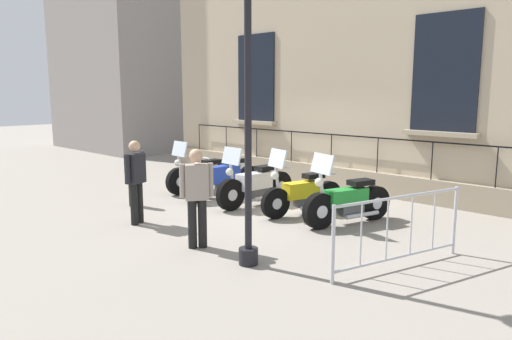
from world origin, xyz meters
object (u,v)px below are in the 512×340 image
motorcycle_green (347,202)px  lamppost (248,69)px  motorcycle_orange (202,175)px  motorcycle_blue (224,179)px  pedestrian_walking (197,193)px  bollard (133,183)px  pedestrian_standing (136,178)px  crowd_barrier (399,229)px  motorcycle_white (255,185)px  motorcycle_yellow (302,194)px

motorcycle_green → lamppost: lamppost is taller
motorcycle_orange → motorcycle_blue: 0.96m
motorcycle_green → pedestrian_walking: 3.01m
bollard → pedestrian_standing: 1.53m
motorcycle_blue → motorcycle_green: bearing=91.5°
motorcycle_orange → lamppost: lamppost is taller
crowd_barrier → pedestrian_walking: (1.40, -2.72, 0.32)m
motorcycle_white → pedestrian_walking: (2.69, 1.32, 0.44)m
motorcycle_orange → crowd_barrier: size_ratio=0.90×
motorcycle_blue → lamppost: (2.70, 3.48, 2.31)m
pedestrian_standing → crowd_barrier: bearing=105.8°
motorcycle_blue → motorcycle_yellow: motorcycle_yellow is taller
motorcycle_yellow → motorcycle_green: (-0.03, 1.06, 0.00)m
motorcycle_orange → pedestrian_walking: pedestrian_walking is taller
motorcycle_green → motorcycle_orange: bearing=-90.5°
bollard → pedestrian_standing: pedestrian_standing is taller
motorcycle_green → pedestrian_standing: pedestrian_standing is taller
crowd_barrier → pedestrian_walking: pedestrian_walking is taller
motorcycle_orange → motorcycle_green: 4.29m
motorcycle_orange → crowd_barrier: motorcycle_orange is taller
crowd_barrier → pedestrian_standing: 4.82m
motorcycle_green → crowd_barrier: motorcycle_green is taller
motorcycle_white → bollard: size_ratio=2.12×
motorcycle_blue → lamppost: lamppost is taller
motorcycle_blue → motorcycle_yellow: bearing=91.4°
pedestrian_standing → pedestrian_walking: size_ratio=0.99×
crowd_barrier → bollard: crowd_barrier is taller
motorcycle_orange → motorcycle_green: motorcycle_green is taller
pedestrian_standing → pedestrian_walking: bearing=87.1°
bollard → motorcycle_blue: bearing=156.6°
motorcycle_blue → bollard: bearing=-23.4°
bollard → pedestrian_standing: (0.72, 1.30, 0.38)m
pedestrian_standing → motorcycle_white: bearing=167.2°
motorcycle_white → motorcycle_yellow: bearing=94.6°
motorcycle_orange → bollard: 2.04m
motorcycle_white → pedestrian_standing: pedestrian_standing is taller
motorcycle_blue → motorcycle_yellow: (-0.06, 2.27, -0.03)m
motorcycle_white → bollard: (1.87, -1.89, 0.06)m
crowd_barrier → pedestrian_walking: bearing=-62.7°
pedestrian_walking → pedestrian_standing: bearing=-92.9°
motorcycle_yellow → motorcycle_orange: bearing=-91.2°
motorcycle_green → pedestrian_standing: size_ratio=1.24×
motorcycle_blue → motorcycle_green: (-0.08, 3.33, -0.03)m
motorcycle_blue → motorcycle_yellow: size_ratio=1.14×
bollard → motorcycle_white: bearing=134.8°
motorcycle_orange → motorcycle_blue: size_ratio=0.94×
bollard → pedestrian_walking: (0.82, 3.20, 0.39)m
motorcycle_white → motorcycle_orange: bearing=-94.7°
crowd_barrier → motorcycle_orange: bearing=-103.5°
motorcycle_green → pedestrian_walking: size_ratio=1.23×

